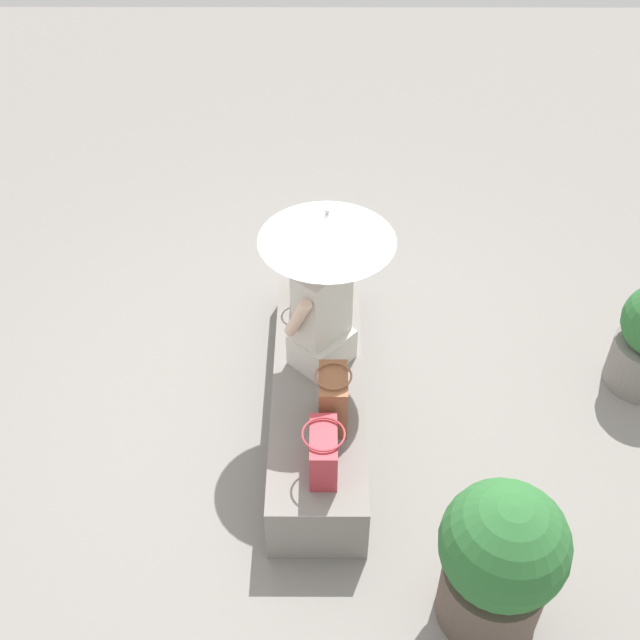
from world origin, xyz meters
name	(u,v)px	position (x,y,z in m)	size (l,w,h in m)	color
ground_plane	(318,407)	(0.00, 0.00, 0.00)	(14.00, 14.00, 0.00)	gray
stone_bench	(318,386)	(0.00, 0.00, 0.20)	(2.20, 0.55, 0.41)	gray
person_seated	(322,313)	(-0.03, 0.02, 0.80)	(0.48, 0.47, 0.90)	beige
parasol	(327,227)	(-0.05, 0.05, 1.40)	(0.76, 0.76, 1.11)	#B7B7BC
handbag_black	(333,399)	(0.45, 0.09, 0.59)	(0.28, 0.21, 0.38)	brown
tote_bag_canvas	(308,278)	(-0.62, -0.07, 0.58)	(0.28, 0.21, 0.36)	brown
shoulder_bag_spare	(323,451)	(0.79, 0.03, 0.55)	(0.31, 0.23, 0.29)	#B2333D
planter_near	(500,560)	(1.39, 0.87, 0.50)	(0.62, 0.62, 0.94)	brown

